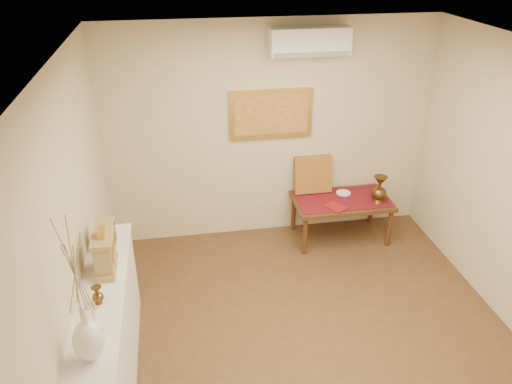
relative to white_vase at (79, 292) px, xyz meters
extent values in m
plane|color=brown|center=(1.81, 0.72, -1.53)|extent=(4.50, 4.50, 0.00)
plane|color=silver|center=(1.81, 0.72, 1.17)|extent=(4.50, 4.50, 0.00)
cube|color=beige|center=(1.81, 2.97, -0.18)|extent=(4.00, 0.02, 2.70)
cube|color=beige|center=(-0.19, 0.72, -0.18)|extent=(0.02, 4.50, 2.70)
cube|color=maroon|center=(2.66, 2.60, -0.98)|extent=(1.14, 0.59, 0.01)
cylinder|color=white|center=(2.73, 2.75, -0.97)|extent=(0.18, 0.18, 0.01)
cube|color=maroon|center=(2.51, 2.41, -0.97)|extent=(0.28, 0.31, 0.01)
cube|color=maroon|center=(2.35, 2.88, -0.74)|extent=(0.48, 0.20, 0.49)
cube|color=silver|center=(-0.01, 0.72, -1.06)|extent=(0.35, 2.00, 0.95)
cube|color=silver|center=(-0.01, 0.72, -0.57)|extent=(0.37, 2.02, 0.03)
cube|color=#A38854|center=(0.01, 0.99, -0.53)|extent=(0.16, 0.36, 0.05)
cube|color=#A38854|center=(0.01, 0.99, -0.38)|extent=(0.14, 0.30, 0.25)
cylinder|color=beige|center=(0.09, 0.99, -0.38)|extent=(0.01, 0.17, 0.17)
cylinder|color=gold|center=(0.09, 0.99, -0.38)|extent=(0.01, 0.19, 0.19)
cube|color=#A38854|center=(0.01, 0.99, -0.23)|extent=(0.17, 0.34, 0.04)
cube|color=gold|center=(0.01, 0.99, -0.18)|extent=(0.06, 0.11, 0.07)
cube|color=#A38854|center=(-0.02, 1.37, -0.44)|extent=(0.15, 0.20, 0.22)
cube|color=#4C2C17|center=(0.06, 1.37, -0.49)|extent=(0.01, 0.17, 0.09)
cube|color=#4C2C17|center=(0.06, 1.37, -0.39)|extent=(0.01, 0.17, 0.09)
cube|color=#A38854|center=(-0.02, 1.37, -0.32)|extent=(0.16, 0.21, 0.02)
cube|color=#4C2C17|center=(2.66, 2.60, -1.01)|extent=(1.20, 0.70, 0.05)
cylinder|color=#4C2C17|center=(2.12, 2.31, -1.28)|extent=(0.06, 0.06, 0.50)
cylinder|color=#4C2C17|center=(3.20, 2.31, -1.28)|extent=(0.06, 0.06, 0.50)
cylinder|color=#4C2C17|center=(2.12, 2.89, -1.28)|extent=(0.06, 0.06, 0.50)
cylinder|color=#4C2C17|center=(3.20, 2.89, -1.28)|extent=(0.06, 0.06, 0.50)
cube|color=gold|center=(1.81, 2.95, 0.07)|extent=(1.00, 0.05, 0.60)
cube|color=#C18743|center=(1.81, 2.92, 0.07)|extent=(0.88, 0.01, 0.48)
cube|color=white|center=(2.21, 2.84, 0.92)|extent=(0.90, 0.24, 0.30)
cube|color=gray|center=(2.21, 2.72, 0.80)|extent=(0.86, 0.02, 0.05)
camera|label=1|loc=(0.67, -2.61, 1.99)|focal=35.00mm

